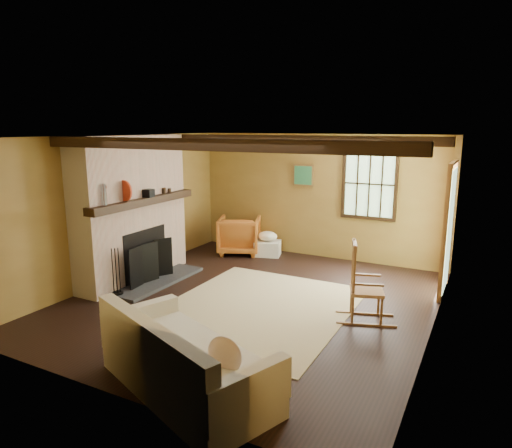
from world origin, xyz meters
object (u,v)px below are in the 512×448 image
Objects in this scene: rocking_chair at (364,288)px; sofa at (182,365)px; armchair at (239,235)px; laundry_basket at (268,248)px; fireplace at (133,215)px.

rocking_chair is 2.73m from sofa.
armchair is (-1.99, 4.61, 0.09)m from sofa.
armchair reaches higher than laundry_basket.
laundry_basket is (-2.50, 2.21, -0.30)m from rocking_chair.
rocking_chair is at bearing -41.46° from laundry_basket.
fireplace reaches higher than rocking_chair.
fireplace is 2.89× the size of armchair.
laundry_basket is (1.36, 2.30, -0.95)m from fireplace.
laundry_basket is (-1.39, 4.70, -0.14)m from sofa.
sofa is (-1.10, -2.49, -0.17)m from rocking_chair.
sofa reaches higher than laundry_basket.
rocking_chair is 3.35m from laundry_basket.
rocking_chair is 3.75m from armchair.
rocking_chair is 1.29× the size of armchair.
laundry_basket is at bearing 127.99° from sofa.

